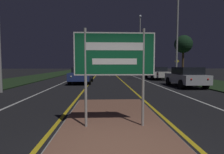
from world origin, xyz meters
TOP-DOWN VIEW (x-y plane):
  - median_island at (0.00, 1.76)m, footprint 2.92×7.20m
  - verge_left at (-9.50, 20.00)m, footprint 5.00×100.00m
  - verge_right at (9.50, 20.00)m, footprint 5.00×100.00m
  - centre_line_yellow_left at (-1.65, 25.00)m, footprint 0.12×70.00m
  - centre_line_yellow_right at (1.65, 25.00)m, footprint 0.12×70.00m
  - lane_line_white_left at (-4.20, 25.00)m, footprint 0.12×70.00m
  - lane_line_white_right at (4.20, 25.00)m, footprint 0.12×70.00m
  - edge_line_white_left at (-7.20, 25.00)m, footprint 0.10×70.00m
  - edge_line_white_right at (7.20, 25.00)m, footprint 0.10×70.00m
  - highway_sign at (0.00, 1.75)m, footprint 2.07×0.07m
  - streetlight_right_near at (6.66, 13.75)m, footprint 0.55×0.55m
  - streetlight_right_far at (6.29, 29.29)m, footprint 0.47×0.47m
  - car_receding_0 at (6.08, 10.53)m, footprint 1.99×4.12m
  - car_receding_1 at (5.99, 17.81)m, footprint 1.98×4.50m
  - car_approaching_0 at (-2.40, 13.84)m, footprint 1.95×4.65m
  - warning_sign at (9.73, 20.89)m, footprint 0.60×0.06m
  - roadside_palm_right at (8.89, 17.25)m, footprint 2.04×2.04m

SIDE VIEW (x-z plane):
  - centre_line_yellow_left at x=-1.65m, z-range 0.00..0.01m
  - centre_line_yellow_right at x=1.65m, z-range 0.00..0.01m
  - lane_line_white_left at x=-4.20m, z-range 0.00..0.01m
  - lane_line_white_right at x=4.20m, z-range 0.00..0.01m
  - edge_line_white_left at x=-7.20m, z-range 0.00..0.01m
  - edge_line_white_right at x=7.20m, z-range 0.00..0.01m
  - verge_left at x=-9.50m, z-range 0.00..0.08m
  - verge_right at x=9.50m, z-range 0.00..0.08m
  - median_island at x=0.00m, z-range -0.01..0.09m
  - car_receding_1 at x=5.99m, z-range 0.04..1.51m
  - car_approaching_0 at x=-2.40m, z-range 0.05..1.54m
  - car_receding_0 at x=6.08m, z-range 0.03..1.57m
  - warning_sign at x=9.73m, z-range 0.33..2.78m
  - highway_sign at x=0.00m, z-range 0.61..3.15m
  - roadside_palm_right at x=8.89m, z-range 1.53..6.59m
  - streetlight_right_far at x=6.29m, z-range 1.07..11.82m
  - streetlight_right_near at x=6.66m, z-range 1.53..12.04m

